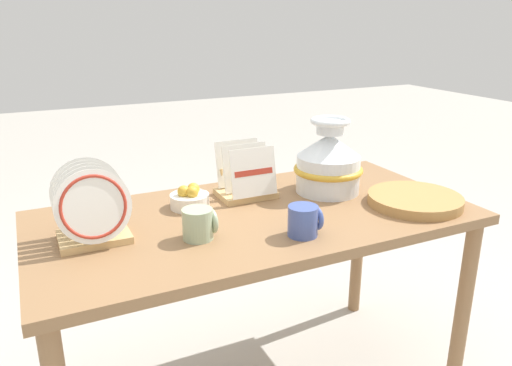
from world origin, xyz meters
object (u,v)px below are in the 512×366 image
object	(u,v)px
ceramic_vase	(328,162)
wicker_charger_stack	(415,200)
fruit_bowl	(190,199)
mug_cobalt_glaze	(304,221)
dish_rack_square_plates	(246,181)
mug_sage_glaze	(199,224)
dish_rack_round_plates	(92,210)

from	to	relation	value
ceramic_vase	wicker_charger_stack	distance (m)	0.34
wicker_charger_stack	fruit_bowl	xyz separation A→B (m)	(-0.74, 0.32, 0.01)
fruit_bowl	mug_cobalt_glaze	bearing A→B (deg)	-57.04
mug_cobalt_glaze	ceramic_vase	bearing A→B (deg)	47.15
dish_rack_square_plates	mug_sage_glaze	distance (m)	0.40
dish_rack_square_plates	mug_cobalt_glaze	world-z (taller)	dish_rack_square_plates
ceramic_vase	fruit_bowl	world-z (taller)	ceramic_vase
ceramic_vase	mug_cobalt_glaze	size ratio (longest dim) A/B	2.81
dish_rack_round_plates	fruit_bowl	xyz separation A→B (m)	(0.35, 0.14, -0.07)
dish_rack_square_plates	fruit_bowl	distance (m)	0.23
dish_rack_round_plates	dish_rack_square_plates	xyz separation A→B (m)	(0.58, 0.17, -0.04)
wicker_charger_stack	mug_cobalt_glaze	world-z (taller)	mug_cobalt_glaze
dish_rack_round_plates	wicker_charger_stack	distance (m)	1.11
ceramic_vase	wicker_charger_stack	bearing A→B (deg)	-51.17
mug_cobalt_glaze	mug_sage_glaze	xyz separation A→B (m)	(-0.30, 0.12, 0.00)
dish_rack_round_plates	mug_cobalt_glaze	bearing A→B (deg)	-21.43
ceramic_vase	dish_rack_round_plates	bearing A→B (deg)	-174.86
dish_rack_square_plates	wicker_charger_stack	distance (m)	0.62
dish_rack_square_plates	fruit_bowl	xyz separation A→B (m)	(-0.23, -0.02, -0.03)
dish_rack_round_plates	wicker_charger_stack	size ratio (longest dim) A/B	0.71
fruit_bowl	mug_sage_glaze	bearing A→B (deg)	-101.94
ceramic_vase	mug_cobalt_glaze	bearing A→B (deg)	-132.85
fruit_bowl	wicker_charger_stack	bearing A→B (deg)	-23.45
ceramic_vase	mug_sage_glaze	xyz separation A→B (m)	(-0.59, -0.20, -0.07)
ceramic_vase	dish_rack_square_plates	distance (m)	0.32
dish_rack_square_plates	fruit_bowl	world-z (taller)	dish_rack_square_plates
dish_rack_square_plates	mug_cobalt_glaze	bearing A→B (deg)	-87.57
dish_rack_round_plates	mug_sage_glaze	size ratio (longest dim) A/B	2.34
mug_cobalt_glaze	fruit_bowl	world-z (taller)	mug_cobalt_glaze
ceramic_vase	dish_rack_square_plates	size ratio (longest dim) A/B	1.39
mug_sage_glaze	fruit_bowl	size ratio (longest dim) A/B	0.74
dish_rack_round_plates	mug_cobalt_glaze	size ratio (longest dim) A/B	2.34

